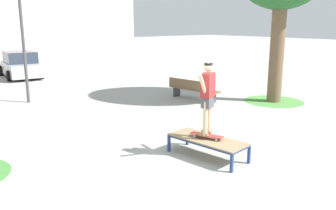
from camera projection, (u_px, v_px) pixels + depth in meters
ground_plane at (210, 161)px, 8.22m from camera, size 120.00×120.00×0.00m
skate_box at (207, 141)px, 8.36m from camera, size 1.02×1.99×0.46m
skateboard at (207, 135)px, 8.35m from camera, size 0.48×0.82×0.09m
skater at (208, 94)px, 8.12m from camera, size 0.96×0.45×1.69m
grass_patch_near_right at (273, 101)px, 14.40m from camera, size 2.37×2.37×0.01m
car_silver at (20, 65)px, 20.59m from camera, size 2.21×4.34×1.50m
park_bench at (193, 89)px, 14.62m from camera, size 0.78×2.44×0.83m
light_post at (20, 3)px, 13.35m from camera, size 0.36×0.36×5.83m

